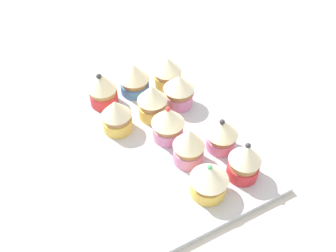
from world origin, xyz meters
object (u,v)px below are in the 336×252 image
at_px(cupcake_1, 117,115).
at_px(cupcake_9, 222,134).
at_px(cupcake_4, 168,123).
at_px(cupcake_8, 179,90).
at_px(baking_tray, 168,139).
at_px(cupcake_0, 103,89).
at_px(cupcake_5, 189,145).
at_px(cupcake_7, 168,72).
at_px(cupcake_10, 245,161).
at_px(cupcake_3, 154,100).
at_px(cupcake_2, 133,78).
at_px(cupcake_6, 209,180).

height_order(cupcake_1, cupcake_9, same).
bearing_deg(cupcake_4, cupcake_8, 139.40).
bearing_deg(baking_tray, cupcake_1, -130.85).
height_order(cupcake_0, cupcake_4, cupcake_0).
bearing_deg(cupcake_5, cupcake_7, 162.00).
relative_size(cupcake_1, cupcake_10, 0.91).
bearing_deg(cupcake_5, cupcake_3, -179.35).
relative_size(cupcake_2, cupcake_8, 0.98).
xyz_separation_m(cupcake_3, cupcake_4, (0.07, -0.00, -0.00)).
bearing_deg(cupcake_2, cupcake_3, 4.77).
distance_m(cupcake_4, cupcake_8, 0.10).
height_order(cupcake_6, cupcake_7, cupcake_7).
relative_size(cupcake_4, cupcake_7, 1.08).
relative_size(baking_tray, cupcake_0, 5.10).
height_order(cupcake_0, cupcake_6, cupcake_0).
relative_size(cupcake_3, cupcake_10, 1.00).
xyz_separation_m(cupcake_5, cupcake_10, (0.07, 0.07, -0.00)).
relative_size(cupcake_1, cupcake_2, 1.00).
bearing_deg(cupcake_6, cupcake_8, 163.54).
xyz_separation_m(cupcake_2, cupcake_5, (0.22, 0.01, 0.00)).
bearing_deg(cupcake_2, cupcake_1, -40.14).
xyz_separation_m(cupcake_0, cupcake_5, (0.21, 0.08, 0.00)).
relative_size(cupcake_5, cupcake_6, 1.13).
bearing_deg(cupcake_1, cupcake_8, 92.95).
bearing_deg(cupcake_6, cupcake_7, 165.57).
xyz_separation_m(cupcake_0, cupcake_6, (0.29, 0.07, -0.00)).
height_order(cupcake_2, cupcake_10, cupcake_10).
bearing_deg(cupcake_10, cupcake_7, -179.99).
distance_m(cupcake_1, cupcake_10, 0.25).
height_order(baking_tray, cupcake_9, cupcake_9).
height_order(cupcake_1, cupcake_6, cupcake_1).
bearing_deg(cupcake_3, cupcake_8, 96.97).
distance_m(cupcake_0, cupcake_1, 0.08).
height_order(baking_tray, cupcake_8, cupcake_8).
bearing_deg(cupcake_8, cupcake_1, -87.05).
distance_m(cupcake_7, cupcake_9, 0.20).
height_order(cupcake_3, cupcake_7, cupcake_3).
distance_m(cupcake_3, cupcake_7, 0.10).
height_order(cupcake_1, cupcake_2, same).
bearing_deg(cupcake_0, cupcake_9, 34.26).
bearing_deg(cupcake_9, cupcake_8, -175.47).
relative_size(cupcake_0, cupcake_3, 1.02).
distance_m(cupcake_8, cupcake_9, 0.14).
bearing_deg(cupcake_3, cupcake_7, 136.74).
relative_size(baking_tray, cupcake_6, 5.88).
height_order(cupcake_3, cupcake_9, cupcake_3).
relative_size(cupcake_8, cupcake_9, 1.01).
bearing_deg(cupcake_2, cupcake_10, 14.49).
bearing_deg(baking_tray, cupcake_0, -153.96).
bearing_deg(cupcake_7, cupcake_3, -43.26).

